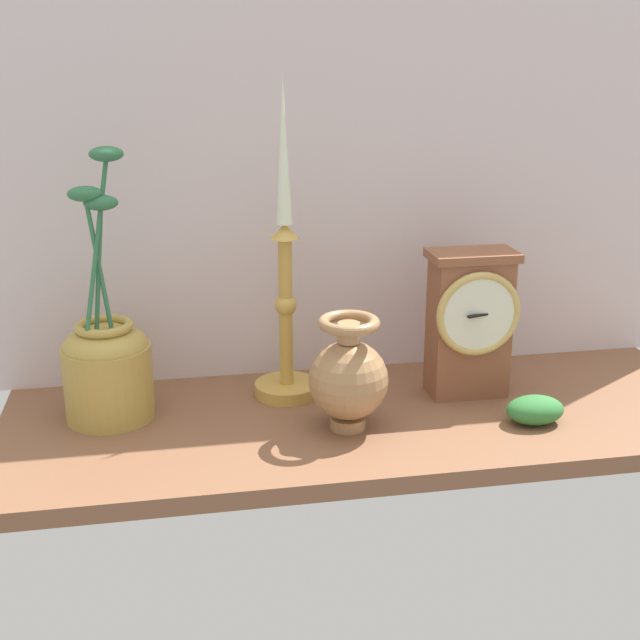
{
  "coord_description": "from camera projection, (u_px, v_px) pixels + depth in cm",
  "views": [
    {
      "loc": [
        -25.8,
        -102.62,
        48.77
      ],
      "look_at": [
        -6.97,
        0.0,
        14.0
      ],
      "focal_mm": 47.11,
      "sensor_mm": 36.0,
      "label": 1
    }
  ],
  "objects": [
    {
      "name": "brass_vase_bulbous",
      "position": [
        348.0,
        376.0,
        1.09
      ],
      "size": [
        10.48,
        10.48,
        15.41
      ],
      "color": "#A87C50",
      "rests_on": "ground_plane"
    },
    {
      "name": "brass_vase_jar",
      "position": [
        107.0,
        362.0,
        1.12
      ],
      "size": [
        11.87,
        11.87,
        36.16
      ],
      "color": "#B39443",
      "rests_on": "ground_plane"
    },
    {
      "name": "back_wall",
      "position": [
        344.0,
        158.0,
        1.23
      ],
      "size": [
        120.0,
        2.0,
        65.0
      ],
      "primitive_type": "cube",
      "color": "silver",
      "rests_on": "ground_plane"
    },
    {
      "name": "ivy_sprig",
      "position": [
        535.0,
        410.0,
        1.12
      ],
      "size": [
        7.9,
        5.53,
        3.78
      ],
      "color": "#317836",
      "rests_on": "ground_plane"
    },
    {
      "name": "ground_plane",
      "position": [
        370.0,
        421.0,
        1.16
      ],
      "size": [
        100.0,
        36.0,
        2.4
      ],
      "primitive_type": "cube",
      "color": "brown"
    },
    {
      "name": "candlestick_tall_left",
      "position": [
        286.0,
        300.0,
        1.17
      ],
      "size": [
        9.28,
        9.28,
        44.43
      ],
      "color": "gold",
      "rests_on": "ground_plane"
    },
    {
      "name": "mantel_clock",
      "position": [
        470.0,
        322.0,
        1.19
      ],
      "size": [
        12.2,
        8.27,
        21.17
      ],
      "color": "brown",
      "rests_on": "ground_plane"
    }
  ]
}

